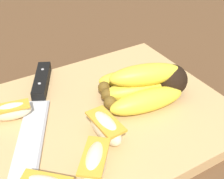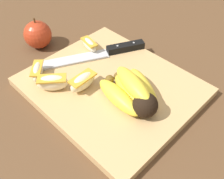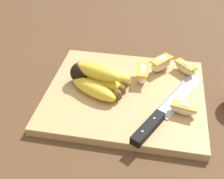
{
  "view_description": "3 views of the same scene",
  "coord_description": "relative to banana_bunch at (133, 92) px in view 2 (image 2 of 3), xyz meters",
  "views": [
    {
      "loc": [
        -0.2,
        -0.32,
        0.33
      ],
      "look_at": [
        0.01,
        0.03,
        0.04
      ],
      "focal_mm": 50.18,
      "sensor_mm": 36.0,
      "label": 1
    },
    {
      "loc": [
        0.3,
        -0.29,
        0.43
      ],
      "look_at": [
        0.02,
        -0.01,
        0.03
      ],
      "focal_mm": 41.58,
      "sensor_mm": 36.0,
      "label": 2
    },
    {
      "loc": [
        -0.07,
        0.54,
        0.45
      ],
      "look_at": [
        0.02,
        0.04,
        0.04
      ],
      "focal_mm": 45.64,
      "sensor_mm": 36.0,
      "label": 3
    }
  ],
  "objects": [
    {
      "name": "cutting_board",
      "position": [
        -0.07,
        0.01,
        -0.03
      ],
      "size": [
        0.37,
        0.32,
        0.02
      ],
      "primitive_type": "cube",
      "color": "tan",
      "rests_on": "ground_plane"
    },
    {
      "name": "apple_wedge_near",
      "position": [
        -0.1,
        -0.05,
        -0.01
      ],
      "size": [
        0.03,
        0.07,
        0.04
      ],
      "color": "beige",
      "rests_on": "cutting_board"
    },
    {
      "name": "apple_wedge_middle",
      "position": [
        -0.15,
        -0.1,
        -0.0
      ],
      "size": [
        0.06,
        0.07,
        0.04
      ],
      "color": "beige",
      "rests_on": "cutting_board"
    },
    {
      "name": "chefs_knife",
      "position": [
        -0.15,
        0.08,
        -0.02
      ],
      "size": [
        0.15,
        0.26,
        0.02
      ],
      "color": "silver",
      "rests_on": "cutting_board"
    },
    {
      "name": "whole_apple",
      "position": [
        -0.33,
        -0.01,
        -0.01
      ],
      "size": [
        0.08,
        0.08,
        0.09
      ],
      "color": "#AD3319",
      "rests_on": "ground_plane"
    },
    {
      "name": "banana_bunch",
      "position": [
        0.0,
        0.0,
        0.0
      ],
      "size": [
        0.15,
        0.13,
        0.06
      ],
      "color": "black",
      "rests_on": "cutting_board"
    },
    {
      "name": "ground_plane",
      "position": [
        -0.06,
        -0.01,
        -0.04
      ],
      "size": [
        6.0,
        6.0,
        0.0
      ],
      "primitive_type": "plane",
      "color": "brown"
    },
    {
      "name": "apple_wedge_extra",
      "position": [
        -0.21,
        -0.1,
        -0.01
      ],
      "size": [
        0.06,
        0.06,
        0.03
      ],
      "color": "beige",
      "rests_on": "cutting_board"
    },
    {
      "name": "apple_wedge_far",
      "position": [
        -0.2,
        0.06,
        -0.01
      ],
      "size": [
        0.06,
        0.03,
        0.03
      ],
      "color": "beige",
      "rests_on": "cutting_board"
    }
  ]
}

